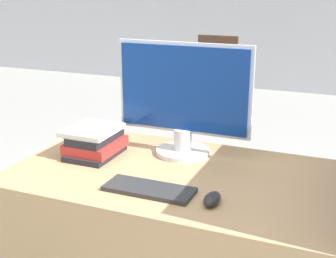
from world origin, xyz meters
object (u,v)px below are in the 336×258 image
(book_stack, at_px, (95,142))
(monitor, at_px, (183,99))
(keyboard, at_px, (149,189))
(far_chair, at_px, (214,72))
(mouse, at_px, (212,199))

(book_stack, bearing_deg, monitor, 25.54)
(monitor, relative_size, keyboard, 1.81)
(book_stack, distance_m, far_chair, 3.20)
(mouse, xyz_separation_m, far_chair, (-1.04, 3.39, -0.26))
(monitor, distance_m, far_chair, 3.13)
(book_stack, bearing_deg, mouse, -22.28)
(far_chair, bearing_deg, monitor, -100.94)
(monitor, relative_size, far_chair, 0.65)
(mouse, bearing_deg, monitor, 122.59)
(keyboard, relative_size, far_chair, 0.36)
(keyboard, height_order, mouse, mouse)
(keyboard, distance_m, far_chair, 3.49)
(monitor, height_order, mouse, monitor)
(keyboard, relative_size, mouse, 3.18)
(mouse, distance_m, book_stack, 0.64)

